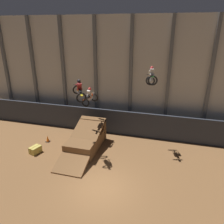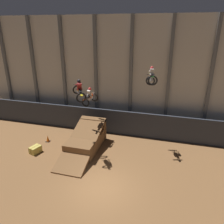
{
  "view_description": "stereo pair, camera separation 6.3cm",
  "coord_description": "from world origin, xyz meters",
  "px_view_note": "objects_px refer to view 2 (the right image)",
  "views": [
    {
      "loc": [
        3.62,
        -10.61,
        9.59
      ],
      "look_at": [
        -0.67,
        4.91,
        3.32
      ],
      "focal_mm": 35.0,
      "sensor_mm": 36.0,
      "label": 1
    },
    {
      "loc": [
        3.68,
        -10.59,
        9.59
      ],
      "look_at": [
        -0.67,
        4.91,
        3.32
      ],
      "focal_mm": 35.0,
      "sensor_mm": 36.0,
      "label": 2
    }
  ],
  "objects_px": {
    "rider_bike_left_air": "(90,97)",
    "hay_bale_trackside": "(35,150)",
    "rider_bike_center_air": "(79,91)",
    "rider_bike_right_air": "(152,78)",
    "traffic_cone_near_ramp": "(48,139)",
    "dirt_ramp": "(86,140)"
  },
  "relations": [
    {
      "from": "rider_bike_left_air",
      "to": "traffic_cone_near_ramp",
      "type": "bearing_deg",
      "value": -151.51
    },
    {
      "from": "traffic_cone_near_ramp",
      "to": "rider_bike_left_air",
      "type": "bearing_deg",
      "value": 17.59
    },
    {
      "from": "rider_bike_right_air",
      "to": "traffic_cone_near_ramp",
      "type": "height_order",
      "value": "rider_bike_right_air"
    },
    {
      "from": "rider_bike_right_air",
      "to": "traffic_cone_near_ramp",
      "type": "bearing_deg",
      "value": 176.97
    },
    {
      "from": "rider_bike_center_air",
      "to": "hay_bale_trackside",
      "type": "height_order",
      "value": "rider_bike_center_air"
    },
    {
      "from": "rider_bike_center_air",
      "to": "traffic_cone_near_ramp",
      "type": "distance_m",
      "value": 6.47
    },
    {
      "from": "rider_bike_right_air",
      "to": "traffic_cone_near_ramp",
      "type": "distance_m",
      "value": 10.52
    },
    {
      "from": "dirt_ramp",
      "to": "rider_bike_center_air",
      "type": "xyz_separation_m",
      "value": [
        0.13,
        -1.16,
        4.63
      ]
    },
    {
      "from": "dirt_ramp",
      "to": "traffic_cone_near_ramp",
      "type": "height_order",
      "value": "dirt_ramp"
    },
    {
      "from": "rider_bike_right_air",
      "to": "rider_bike_center_air",
      "type": "bearing_deg",
      "value": -163.99
    },
    {
      "from": "dirt_ramp",
      "to": "rider_bike_center_air",
      "type": "bearing_deg",
      "value": -83.8
    },
    {
      "from": "hay_bale_trackside",
      "to": "dirt_ramp",
      "type": "bearing_deg",
      "value": 27.15
    },
    {
      "from": "rider_bike_left_air",
      "to": "rider_bike_right_air",
      "type": "relative_size",
      "value": 1.02
    },
    {
      "from": "rider_bike_right_air",
      "to": "dirt_ramp",
      "type": "bearing_deg",
      "value": -176.13
    },
    {
      "from": "rider_bike_center_air",
      "to": "hay_bale_trackside",
      "type": "bearing_deg",
      "value": 156.4
    },
    {
      "from": "dirt_ramp",
      "to": "rider_bike_right_air",
      "type": "bearing_deg",
      "value": 16.11
    },
    {
      "from": "rider_bike_center_air",
      "to": "rider_bike_right_air",
      "type": "height_order",
      "value": "rider_bike_right_air"
    },
    {
      "from": "rider_bike_center_air",
      "to": "rider_bike_right_air",
      "type": "bearing_deg",
      "value": -6.27
    },
    {
      "from": "rider_bike_left_air",
      "to": "hay_bale_trackside",
      "type": "distance_m",
      "value": 6.17
    },
    {
      "from": "rider_bike_center_air",
      "to": "hay_bale_trackside",
      "type": "distance_m",
      "value": 6.4
    },
    {
      "from": "rider_bike_left_air",
      "to": "hay_bale_trackside",
      "type": "bearing_deg",
      "value": -129.08
    },
    {
      "from": "rider_bike_left_air",
      "to": "rider_bike_right_air",
      "type": "height_order",
      "value": "rider_bike_right_air"
    }
  ]
}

